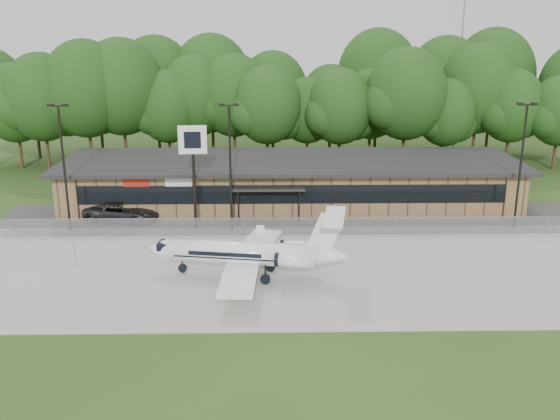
{
  "coord_description": "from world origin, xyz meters",
  "views": [
    {
      "loc": [
        -1.98,
        -31.42,
        16.14
      ],
      "look_at": [
        -1.17,
        12.0,
        3.04
      ],
      "focal_mm": 40.0,
      "sensor_mm": 36.0,
      "label": 1
    }
  ],
  "objects_px": {
    "business_jet": "(249,254)",
    "terminal": "(290,181)",
    "suv": "(122,212)",
    "pole_sign": "(193,151)"
  },
  "relations": [
    {
      "from": "business_jet",
      "to": "pole_sign",
      "type": "xyz_separation_m",
      "value": [
        -4.64,
        10.14,
        4.82
      ]
    },
    {
      "from": "terminal",
      "to": "pole_sign",
      "type": "distance_m",
      "value": 11.5
    },
    {
      "from": "terminal",
      "to": "business_jet",
      "type": "distance_m",
      "value": 17.6
    },
    {
      "from": "business_jet",
      "to": "suv",
      "type": "height_order",
      "value": "business_jet"
    },
    {
      "from": "suv",
      "to": "pole_sign",
      "type": "bearing_deg",
      "value": -99.39
    },
    {
      "from": "terminal",
      "to": "business_jet",
      "type": "height_order",
      "value": "business_jet"
    },
    {
      "from": "suv",
      "to": "business_jet",
      "type": "bearing_deg",
      "value": -128.58
    },
    {
      "from": "business_jet",
      "to": "suv",
      "type": "distance_m",
      "value": 16.63
    },
    {
      "from": "terminal",
      "to": "suv",
      "type": "height_order",
      "value": "terminal"
    },
    {
      "from": "business_jet",
      "to": "terminal",
      "type": "bearing_deg",
      "value": 88.57
    }
  ]
}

